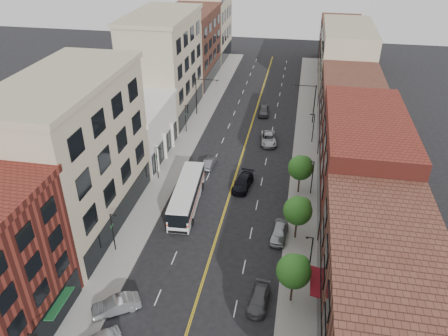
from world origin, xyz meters
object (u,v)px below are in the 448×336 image
Objects in this scene: car_angle_b at (116,305)px; car_lane_a at (243,183)px; car_lane_behind at (209,163)px; car_lane_b at (269,139)px; car_parked_far at (279,232)px; car_parked_mid at (259,299)px; car_lane_c at (264,110)px; city_bus at (187,194)px.

car_angle_b is 0.86× the size of car_lane_a.
car_angle_b is 1.15× the size of car_lane_behind.
car_lane_a reaches higher than car_angle_b.
car_lane_b is at bearing -127.01° from car_lane_behind.
car_lane_b reaches higher than car_lane_behind.
car_lane_a is at bearing 123.79° from car_parked_far.
car_angle_b is 0.83× the size of car_lane_b.
car_parked_mid is at bearing -92.68° from car_parked_far.
car_lane_c reaches higher than car_lane_b.
car_angle_b is at bearing 87.43° from car_lane_behind.
city_bus is at bearing 89.61° from car_lane_behind.
car_parked_mid is 21.47m from car_lane_a.
car_parked_mid is at bearing -94.03° from car_lane_b.
car_parked_far is at bearing 88.27° from car_parked_mid.
car_parked_far is 0.84× the size of car_lane_b.
car_parked_mid is (13.58, 3.41, -0.12)m from car_angle_b.
car_angle_b is at bearing -132.51° from car_parked_far.
car_lane_b reaches higher than car_angle_b.
car_parked_far reaches higher than car_parked_mid.
car_lane_a is 14.72m from car_lane_b.
car_angle_b is 14.00m from car_parked_mid.
city_bus is 22.25m from car_lane_b.
car_lane_a reaches higher than car_parked_mid.
car_lane_c is at bearing -102.59° from car_lane_behind.
city_bus reaches higher than car_angle_b.
city_bus is 13.30m from car_parked_far.
car_lane_a is at bearing -94.32° from car_lane_c.
car_parked_far reaches higher than car_lane_a.
car_parked_mid is 0.80× the size of car_lane_b.
car_lane_c is at bearing 91.96° from car_lane_b.
car_lane_behind is at bearing 131.85° from car_parked_far.
car_lane_c reaches higher than car_angle_b.
car_angle_b is 1.04× the size of car_parked_mid.
car_lane_b is at bearing 131.37° from car_angle_b.
car_lane_c reaches higher than car_parked_far.
city_bus is 10.81m from car_lane_behind.
car_parked_far is at bearing 101.04° from car_angle_b.
city_bus is 8.88m from car_lane_a.
city_bus is at bearing 131.50° from car_parked_mid.
car_parked_far is at bearing -23.37° from city_bus.
city_bus reaches higher than car_lane_behind.
city_bus reaches higher than car_lane_b.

